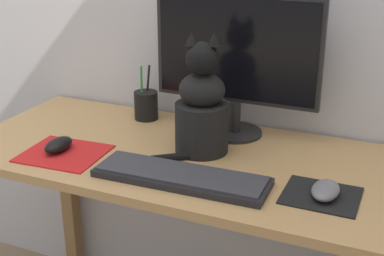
{
  "coord_description": "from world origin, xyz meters",
  "views": [
    {
      "loc": [
        0.5,
        -1.25,
        1.36
      ],
      "look_at": [
        -0.02,
        -0.06,
        0.86
      ],
      "focal_mm": 50.0,
      "sensor_mm": 36.0,
      "label": 1
    }
  ],
  "objects_px": {
    "computer_mouse_right": "(326,190)",
    "pen_cup": "(146,105)",
    "monitor": "(236,58)",
    "computer_mouse_left": "(59,145)",
    "keyboard": "(181,176)",
    "cat": "(202,109)"
  },
  "relations": [
    {
      "from": "computer_mouse_right",
      "to": "pen_cup",
      "type": "bearing_deg",
      "value": 154.41
    },
    {
      "from": "keyboard",
      "to": "pen_cup",
      "type": "height_order",
      "value": "pen_cup"
    },
    {
      "from": "monitor",
      "to": "computer_mouse_right",
      "type": "bearing_deg",
      "value": -41.62
    },
    {
      "from": "cat",
      "to": "pen_cup",
      "type": "height_order",
      "value": "cat"
    },
    {
      "from": "computer_mouse_left",
      "to": "pen_cup",
      "type": "xyz_separation_m",
      "value": [
        0.1,
        0.34,
        0.03
      ]
    },
    {
      "from": "keyboard",
      "to": "cat",
      "type": "xyz_separation_m",
      "value": [
        -0.02,
        0.19,
        0.11
      ]
    },
    {
      "from": "pen_cup",
      "to": "monitor",
      "type": "bearing_deg",
      "value": -2.36
    },
    {
      "from": "computer_mouse_left",
      "to": "pen_cup",
      "type": "height_order",
      "value": "pen_cup"
    },
    {
      "from": "monitor",
      "to": "computer_mouse_left",
      "type": "distance_m",
      "value": 0.56
    },
    {
      "from": "cat",
      "to": "computer_mouse_right",
      "type": "bearing_deg",
      "value": -37.21
    },
    {
      "from": "pen_cup",
      "to": "cat",
      "type": "bearing_deg",
      "value": -32.8
    },
    {
      "from": "keyboard",
      "to": "computer_mouse_left",
      "type": "distance_m",
      "value": 0.39
    },
    {
      "from": "computer_mouse_right",
      "to": "cat",
      "type": "height_order",
      "value": "cat"
    },
    {
      "from": "computer_mouse_right",
      "to": "pen_cup",
      "type": "height_order",
      "value": "pen_cup"
    },
    {
      "from": "keyboard",
      "to": "computer_mouse_right",
      "type": "height_order",
      "value": "computer_mouse_right"
    },
    {
      "from": "monitor",
      "to": "computer_mouse_left",
      "type": "bearing_deg",
      "value": -141.3
    },
    {
      "from": "monitor",
      "to": "keyboard",
      "type": "distance_m",
      "value": 0.42
    },
    {
      "from": "keyboard",
      "to": "computer_mouse_right",
      "type": "xyz_separation_m",
      "value": [
        0.35,
        0.06,
        0.01
      ]
    },
    {
      "from": "monitor",
      "to": "cat",
      "type": "height_order",
      "value": "monitor"
    },
    {
      "from": "monitor",
      "to": "computer_mouse_left",
      "type": "xyz_separation_m",
      "value": [
        -0.41,
        -0.33,
        -0.21
      ]
    },
    {
      "from": "computer_mouse_right",
      "to": "pen_cup",
      "type": "distance_m",
      "value": 0.71
    },
    {
      "from": "monitor",
      "to": "cat",
      "type": "relative_size",
      "value": 1.47
    }
  ]
}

